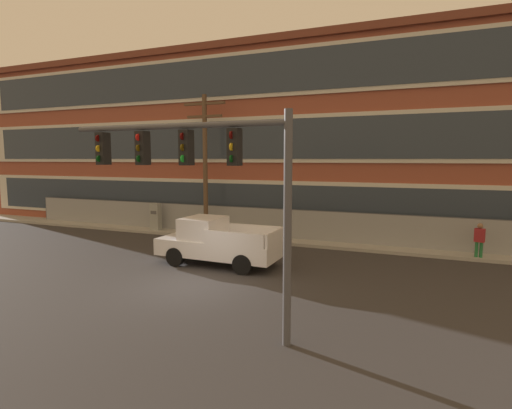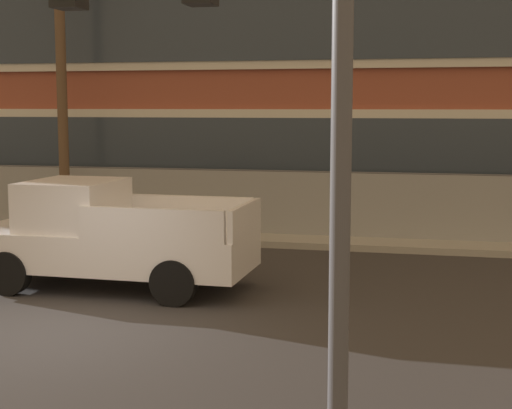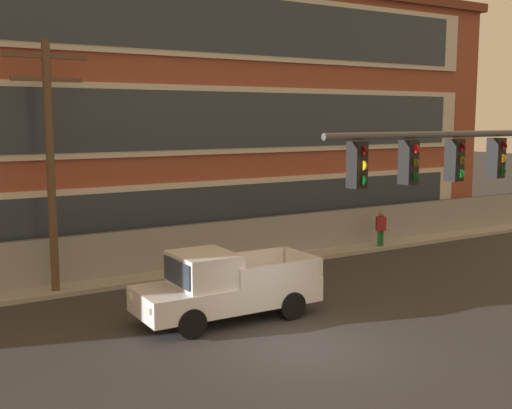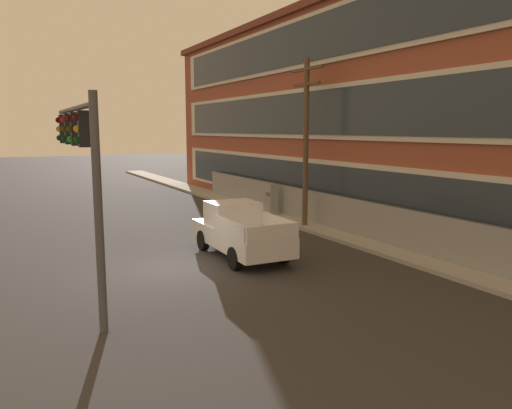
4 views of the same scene
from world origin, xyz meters
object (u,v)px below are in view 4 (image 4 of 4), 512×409
Objects in this scene: pickup_truck_white at (239,231)px; electrical_cabinet at (271,200)px; traffic_signal_mast at (81,150)px; utility_pole_near_corner at (306,135)px.

electrical_cabinet is at bearing 142.94° from pickup_truck_white.
traffic_signal_mast is at bearing -48.91° from electrical_cabinet.
electrical_cabinet is (-9.80, 11.24, -3.34)m from traffic_signal_mast.
traffic_signal_mast is 12.73m from utility_pole_near_corner.
pickup_truck_white is at bearing 115.44° from traffic_signal_mast.
utility_pole_near_corner is 5.08m from electrical_cabinet.
utility_pole_near_corner is at bearing -2.10° from electrical_cabinet.
traffic_signal_mast is 3.54× the size of electrical_cabinet.
pickup_truck_white reaches higher than electrical_cabinet.
pickup_truck_white is 7.08m from utility_pole_near_corner.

